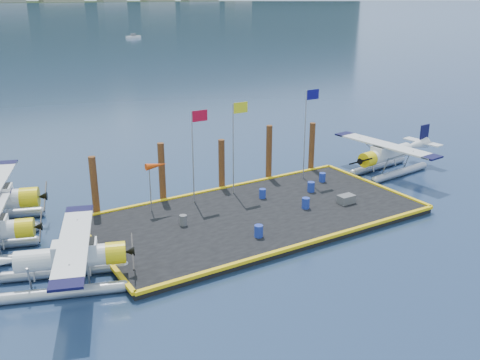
% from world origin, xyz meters
% --- Properties ---
extents(ground, '(4000.00, 4000.00, 0.00)m').
position_xyz_m(ground, '(0.00, 0.00, 0.00)').
color(ground, '#172B45').
rests_on(ground, ground).
extents(dock, '(20.00, 10.00, 0.40)m').
position_xyz_m(dock, '(0.00, 0.00, 0.20)').
color(dock, black).
rests_on(dock, ground).
extents(dock_bumpers, '(20.25, 10.25, 0.18)m').
position_xyz_m(dock_bumpers, '(0.00, 0.00, 0.49)').
color(dock_bumpers, yellow).
rests_on(dock_bumpers, dock).
extents(seaplane_a, '(8.28, 8.81, 3.17)m').
position_xyz_m(seaplane_a, '(-12.14, -2.11, 1.38)').
color(seaplane_a, '#9CA0AA').
rests_on(seaplane_a, ground).
extents(seaplane_d, '(8.33, 9.19, 3.26)m').
position_xyz_m(seaplane_d, '(13.39, 2.20, 1.42)').
color(seaplane_d, '#9CA0AA').
rests_on(seaplane_d, ground).
extents(drum_0, '(0.44, 0.44, 0.62)m').
position_xyz_m(drum_0, '(-4.77, 0.74, 0.71)').
color(drum_0, '#535257').
rests_on(drum_0, dock).
extents(drum_1, '(0.49, 0.49, 0.69)m').
position_xyz_m(drum_1, '(3.02, -0.94, 0.74)').
color(drum_1, '#1C319B').
rests_on(drum_1, dock).
extents(drum_2, '(0.49, 0.49, 0.69)m').
position_xyz_m(drum_2, '(5.19, 1.26, 0.75)').
color(drum_2, '#1C319B').
rests_on(drum_2, dock).
extents(drum_3, '(0.49, 0.49, 0.69)m').
position_xyz_m(drum_3, '(-1.86, -2.91, 0.75)').
color(drum_3, '#1C319B').
rests_on(drum_3, dock).
extents(drum_4, '(0.46, 0.46, 0.65)m').
position_xyz_m(drum_4, '(7.20, 2.47, 0.72)').
color(drum_4, '#1C319B').
rests_on(drum_4, dock).
extents(drum_5, '(0.45, 0.45, 0.63)m').
position_xyz_m(drum_5, '(1.67, 1.99, 0.72)').
color(drum_5, '#1C319B').
rests_on(drum_5, dock).
extents(crate, '(1.07, 0.71, 0.53)m').
position_xyz_m(crate, '(5.82, -1.61, 0.67)').
color(crate, '#535257').
rests_on(crate, dock).
extents(flagpole_red, '(1.14, 0.08, 6.00)m').
position_xyz_m(flagpole_red, '(-2.29, 3.80, 4.40)').
color(flagpole_red, '#9999A1').
rests_on(flagpole_red, dock).
extents(flagpole_yellow, '(1.14, 0.08, 6.20)m').
position_xyz_m(flagpole_yellow, '(0.70, 3.80, 4.51)').
color(flagpole_yellow, '#9999A1').
rests_on(flagpole_yellow, dock).
extents(flagpole_blue, '(1.14, 0.08, 6.50)m').
position_xyz_m(flagpole_blue, '(6.70, 3.80, 4.69)').
color(flagpole_blue, '#9999A1').
rests_on(flagpole_blue, dock).
extents(windsock, '(1.40, 0.44, 3.12)m').
position_xyz_m(windsock, '(-5.03, 3.80, 3.23)').
color(windsock, '#9999A1').
rests_on(windsock, dock).
extents(piling_0, '(0.44, 0.44, 4.00)m').
position_xyz_m(piling_0, '(-8.50, 5.40, 2.00)').
color(piling_0, '#4B2815').
rests_on(piling_0, ground).
extents(piling_1, '(0.44, 0.44, 4.20)m').
position_xyz_m(piling_1, '(-4.00, 5.40, 2.10)').
color(piling_1, '#4B2815').
rests_on(piling_1, ground).
extents(piling_2, '(0.44, 0.44, 3.80)m').
position_xyz_m(piling_2, '(0.50, 5.40, 1.90)').
color(piling_2, '#4B2815').
rests_on(piling_2, ground).
extents(piling_3, '(0.44, 0.44, 4.30)m').
position_xyz_m(piling_3, '(4.50, 5.40, 2.15)').
color(piling_3, '#4B2815').
rests_on(piling_3, ground).
extents(piling_4, '(0.44, 0.44, 4.00)m').
position_xyz_m(piling_4, '(8.50, 5.40, 2.00)').
color(piling_4, '#4B2815').
rests_on(piling_4, ground).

